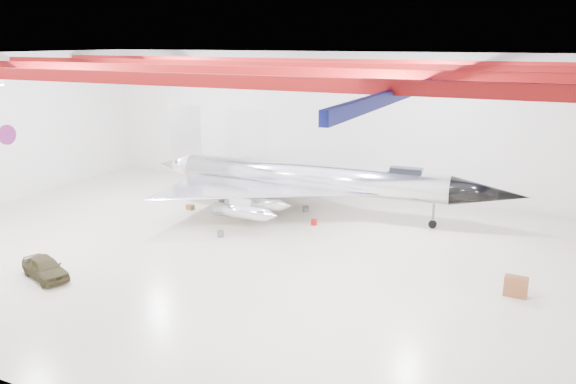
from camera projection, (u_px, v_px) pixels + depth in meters
The scene contains 14 objects.
floor at pixel (224, 247), 33.25m from camera, with size 40.00×40.00×0.00m, color beige.
wall_back at pixel (320, 122), 44.91m from camera, with size 40.00×40.00×0.00m, color silver.
ceiling at pixel (218, 56), 30.37m from camera, with size 40.00×40.00×0.00m, color #0A0F38.
ceiling_structure at pixel (219, 69), 30.54m from camera, with size 39.50×29.50×1.08m.
wall_roundel at pixel (7, 135), 41.86m from camera, with size 1.50×1.50×0.10m, color #B21414.
jet_aircraft at pixel (309, 181), 38.97m from camera, with size 26.47×15.97×7.21m.
jeep at pixel (45, 268), 28.71m from camera, with size 1.37×3.40×1.16m, color #3B361D.
desk at pixel (516, 287), 26.72m from camera, with size 1.07×0.53×0.98m, color brown.
crate_ply at pixel (190, 207), 40.53m from camera, with size 0.52×0.41×0.36m, color olive.
engine_drum at pixel (220, 234), 34.89m from camera, with size 0.42×0.42×0.38m, color #59595B.
crate_small at pixel (222, 201), 42.16m from camera, with size 0.41×0.33×0.29m, color #59595B.
tool_chest at pixel (314, 222), 37.12m from camera, with size 0.42×0.42×0.37m, color #A61010.
oil_barrel at pixel (264, 210), 39.71m from camera, with size 0.53×0.42×0.37m, color olive.
spares_box at pixel (306, 209), 39.99m from camera, with size 0.45×0.45×0.41m, color #59595B.
Camera 1 is at (16.70, -26.67, 11.85)m, focal length 35.00 mm.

